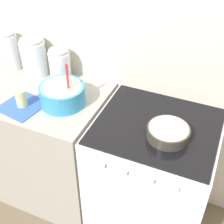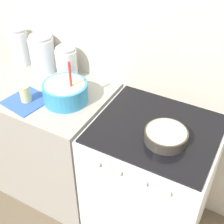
{
  "view_description": "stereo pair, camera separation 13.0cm",
  "coord_description": "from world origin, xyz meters",
  "views": [
    {
      "loc": [
        0.67,
        -1.02,
        2.09
      ],
      "look_at": [
        0.11,
        0.27,
        0.97
      ],
      "focal_mm": 50.0,
      "sensor_mm": 36.0,
      "label": 1
    },
    {
      "loc": [
        0.79,
        -0.96,
        2.09
      ],
      "look_at": [
        0.11,
        0.27,
        0.97
      ],
      "focal_mm": 50.0,
      "sensor_mm": 36.0,
      "label": 2
    }
  ],
  "objects": [
    {
      "name": "storage_jar_left",
      "position": [
        -0.79,
        0.53,
        1.04
      ],
      "size": [
        0.13,
        0.13,
        0.27
      ],
      "color": "silver",
      "rests_on": "countertop_cabinet"
    },
    {
      "name": "countertop_cabinet",
      "position": [
        -0.45,
        0.32,
        0.46
      ],
      "size": [
        0.91,
        0.64,
        0.92
      ],
      "color": "#9E998E",
      "rests_on": "ground_plane"
    },
    {
      "name": "storage_jar_middle",
      "position": [
        -0.58,
        0.53,
        1.03
      ],
      "size": [
        0.17,
        0.17,
        0.26
      ],
      "color": "silver",
      "rests_on": "countertop_cabinet"
    },
    {
      "name": "tin_can",
      "position": [
        -0.44,
        0.17,
        0.98
      ],
      "size": [
        0.07,
        0.07,
        0.12
      ],
      "color": "beige",
      "rests_on": "countertop_cabinet"
    },
    {
      "name": "recipe_page",
      "position": [
        -0.44,
        0.16,
        0.93
      ],
      "size": [
        0.28,
        0.28,
        0.01
      ],
      "color": "#3359B2",
      "rests_on": "countertop_cabinet"
    },
    {
      "name": "mixing_bowl",
      "position": [
        -0.23,
        0.29,
        0.99
      ],
      "size": [
        0.28,
        0.28,
        0.29
      ],
      "color": "#338CBF",
      "rests_on": "countertop_cabinet"
    },
    {
      "name": "stove",
      "position": [
        0.38,
        0.32,
        0.46
      ],
      "size": [
        0.72,
        0.65,
        0.92
      ],
      "color": "silver",
      "rests_on": "ground_plane"
    },
    {
      "name": "storage_jar_right",
      "position": [
        -0.38,
        0.53,
        1.02
      ],
      "size": [
        0.15,
        0.15,
        0.22
      ],
      "color": "silver",
      "rests_on": "countertop_cabinet"
    },
    {
      "name": "wall_back",
      "position": [
        0.0,
        0.66,
        1.2
      ],
      "size": [
        4.81,
        0.05,
        2.4
      ],
      "color": "beige",
      "rests_on": "ground_plane"
    },
    {
      "name": "baking_pan",
      "position": [
        0.46,
        0.25,
        0.96
      ],
      "size": [
        0.23,
        0.23,
        0.06
      ],
      "color": "#38332D",
      "rests_on": "stove"
    }
  ]
}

